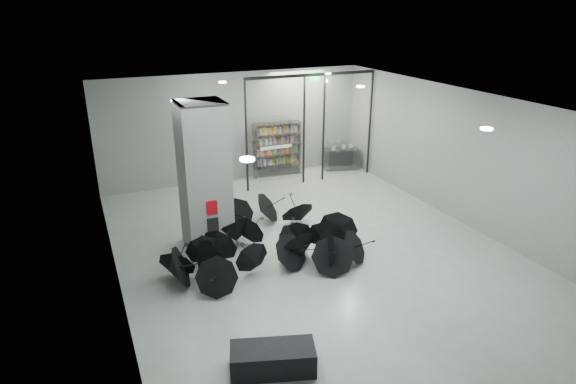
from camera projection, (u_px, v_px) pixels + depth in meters
name	position (u px, v px, depth m)	size (l,w,h in m)	color
room	(324.00, 155.00, 11.86)	(14.00, 14.02, 4.01)	gray
column	(204.00, 177.00, 12.93)	(1.20, 1.20, 4.00)	slate
fire_cabinet	(212.00, 208.00, 12.63)	(0.28, 0.04, 0.38)	#A50A07
info_panel	(213.00, 225.00, 12.81)	(0.30, 0.03, 0.42)	black
exit_sign	(315.00, 79.00, 16.94)	(0.30, 0.06, 0.15)	#0CE533
glass_partition	(311.00, 125.00, 17.69)	(5.06, 0.08, 4.00)	silver
bench	(273.00, 359.00, 8.89)	(1.54, 0.66, 0.49)	black
bookshelf	(277.00, 149.00, 18.86)	(1.88, 0.38, 2.07)	black
shop_counter	(341.00, 159.00, 19.72)	(1.39, 0.56, 0.83)	black
umbrella_cluster	(271.00, 248.00, 12.78)	(5.69, 4.94, 1.26)	black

